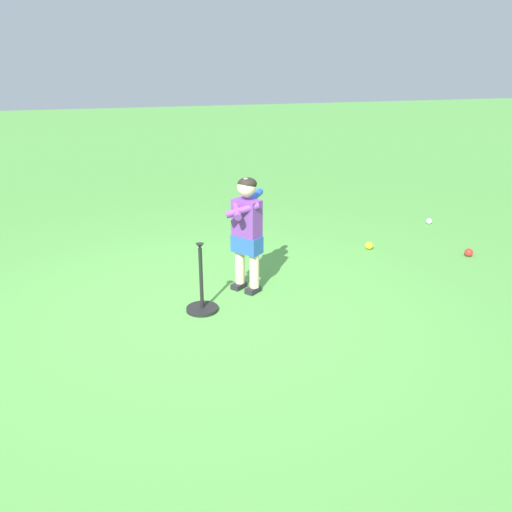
% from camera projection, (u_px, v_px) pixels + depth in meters
% --- Properties ---
extents(ground_plane, '(40.00, 40.00, 0.00)m').
position_uv_depth(ground_plane, '(206.00, 312.00, 4.65)').
color(ground_plane, '#519942').
extents(child_batter, '(0.46, 0.52, 1.08)m').
position_uv_depth(child_batter, '(247.00, 224.00, 4.87)').
color(child_batter, '#232328').
rests_on(child_batter, ground).
extents(play_ball_midfield, '(0.09, 0.09, 0.09)m').
position_uv_depth(play_ball_midfield, '(469.00, 252.00, 5.91)').
color(play_ball_midfield, red).
rests_on(play_ball_midfield, ground).
extents(play_ball_near_batter, '(0.08, 0.08, 0.08)m').
position_uv_depth(play_ball_near_batter, '(429.00, 221.00, 7.06)').
color(play_ball_near_batter, white).
rests_on(play_ball_near_batter, ground).
extents(play_ball_far_right, '(0.09, 0.09, 0.09)m').
position_uv_depth(play_ball_far_right, '(369.00, 246.00, 6.13)').
color(play_ball_far_right, yellow).
rests_on(play_ball_far_right, ground).
extents(batting_tee, '(0.28, 0.28, 0.62)m').
position_uv_depth(batting_tee, '(202.00, 300.00, 4.64)').
color(batting_tee, black).
rests_on(batting_tee, ground).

